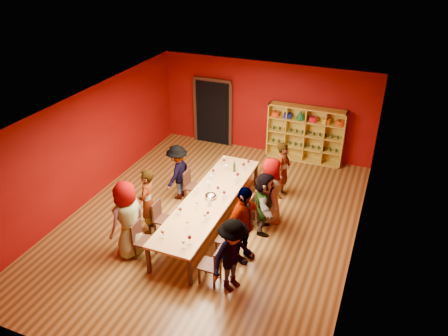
% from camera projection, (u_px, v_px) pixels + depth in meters
% --- Properties ---
extents(room_shell, '(7.10, 9.10, 3.04)m').
position_uv_depth(room_shell, '(209.00, 171.00, 10.37)').
color(room_shell, brown).
rests_on(room_shell, ground).
extents(tasting_table, '(1.10, 4.50, 0.75)m').
position_uv_depth(tasting_table, '(210.00, 199.00, 10.76)').
color(tasting_table, tan).
rests_on(tasting_table, ground).
extents(doorway, '(1.40, 0.17, 2.30)m').
position_uv_depth(doorway, '(213.00, 112.00, 14.75)').
color(doorway, black).
rests_on(doorway, ground).
extents(shelving_unit, '(2.40, 0.40, 1.80)m').
position_uv_depth(shelving_unit, '(306.00, 131.00, 13.67)').
color(shelving_unit, gold).
rests_on(shelving_unit, ground).
extents(chair_person_left_0, '(0.42, 0.42, 0.89)m').
position_uv_depth(chair_person_left_0, '(141.00, 238.00, 9.73)').
color(chair_person_left_0, '#321910').
rests_on(chair_person_left_0, ground).
extents(person_left_0, '(0.74, 1.02, 1.86)m').
position_uv_depth(person_left_0, '(128.00, 219.00, 9.62)').
color(person_left_0, '#161B3C').
rests_on(person_left_0, ground).
extents(chair_person_left_1, '(0.42, 0.42, 0.89)m').
position_uv_depth(chair_person_left_1, '(161.00, 217.00, 10.46)').
color(chair_person_left_1, '#321910').
rests_on(chair_person_left_1, ground).
extents(person_left_1, '(0.58, 0.71, 1.69)m').
position_uv_depth(person_left_1, '(148.00, 201.00, 10.41)').
color(person_left_1, '#CB888E').
rests_on(person_left_1, ground).
extents(chair_person_left_3, '(0.42, 0.42, 0.89)m').
position_uv_depth(chair_person_left_3, '(191.00, 184.00, 11.79)').
color(chair_person_left_3, '#321910').
rests_on(chair_person_left_3, ground).
extents(person_left_3, '(0.42, 1.01, 1.57)m').
position_uv_depth(person_left_3, '(178.00, 172.00, 11.78)').
color(person_left_3, tan).
rests_on(person_left_3, ground).
extents(chair_person_right_0, '(0.42, 0.42, 0.89)m').
position_uv_depth(chair_person_right_0, '(213.00, 263.00, 9.00)').
color(chair_person_right_0, '#321910').
rests_on(chair_person_right_0, ground).
extents(person_right_0, '(0.84, 1.17, 1.67)m').
position_uv_depth(person_right_0, '(233.00, 256.00, 8.70)').
color(person_right_0, '#506AA5').
rests_on(person_right_0, ground).
extents(chair_person_right_1, '(0.42, 0.42, 0.89)m').
position_uv_depth(chair_person_right_1, '(230.00, 237.00, 9.76)').
color(chair_person_right_1, '#321910').
rests_on(chair_person_right_1, ground).
extents(person_right_1, '(0.84, 1.20, 1.86)m').
position_uv_depth(person_right_1, '(243.00, 225.00, 9.45)').
color(person_right_1, '#151F3B').
rests_on(person_right_1, ground).
extents(chair_person_right_2, '(0.42, 0.42, 0.89)m').
position_uv_depth(chair_person_right_2, '(247.00, 210.00, 10.72)').
color(chair_person_right_2, '#321910').
rests_on(chair_person_right_2, ground).
extents(person_right_2, '(0.80, 1.54, 1.60)m').
position_uv_depth(person_right_2, '(264.00, 203.00, 10.43)').
color(person_right_2, '#5D8CC0').
rests_on(person_right_2, ground).
extents(chair_person_right_3, '(0.42, 0.42, 0.89)m').
position_uv_depth(chair_person_right_3, '(253.00, 200.00, 11.12)').
color(chair_person_right_3, '#321910').
rests_on(chair_person_right_3, ground).
extents(person_right_3, '(0.73, 0.96, 1.74)m').
position_uv_depth(person_right_3, '(271.00, 191.00, 10.79)').
color(person_right_3, '#4E4E53').
rests_on(person_right_3, ground).
extents(chair_person_right_4, '(0.42, 0.42, 0.89)m').
position_uv_depth(chair_person_right_4, '(268.00, 177.00, 12.12)').
color(chair_person_right_4, '#321910').
rests_on(chair_person_right_4, ground).
extents(person_right_4, '(0.49, 0.63, 1.62)m').
position_uv_depth(person_right_4, '(283.00, 170.00, 11.84)').
color(person_right_4, '#15163A').
rests_on(person_right_4, ground).
extents(wine_glass_0, '(0.09, 0.09, 0.22)m').
position_uv_depth(wine_glass_0, '(163.00, 232.00, 9.27)').
color(wine_glass_0, white).
rests_on(wine_glass_0, tasting_table).
extents(wine_glass_1, '(0.08, 0.08, 0.19)m').
position_uv_depth(wine_glass_1, '(180.00, 209.00, 10.04)').
color(wine_glass_1, white).
rests_on(wine_glass_1, tasting_table).
extents(wine_glass_2, '(0.08, 0.08, 0.20)m').
position_uv_depth(wine_glass_2, '(224.00, 158.00, 12.28)').
color(wine_glass_2, white).
rests_on(wine_glass_2, tasting_table).
extents(wine_glass_3, '(0.08, 0.08, 0.19)m').
position_uv_depth(wine_glass_3, '(224.00, 160.00, 12.16)').
color(wine_glass_3, white).
rests_on(wine_glass_3, tasting_table).
extents(wine_glass_4, '(0.09, 0.09, 0.22)m').
position_uv_depth(wine_glass_4, '(238.00, 175.00, 11.42)').
color(wine_glass_4, white).
rests_on(wine_glass_4, tasting_table).
extents(wine_glass_5, '(0.08, 0.08, 0.21)m').
position_uv_depth(wine_glass_5, '(195.00, 190.00, 10.74)').
color(wine_glass_5, white).
rests_on(wine_glass_5, tasting_table).
extents(wine_glass_6, '(0.08, 0.08, 0.20)m').
position_uv_depth(wine_glass_6, '(198.00, 188.00, 10.85)').
color(wine_glass_6, white).
rests_on(wine_glass_6, tasting_table).
extents(wine_glass_7, '(0.09, 0.09, 0.22)m').
position_uv_depth(wine_glass_7, '(243.00, 165.00, 11.90)').
color(wine_glass_7, white).
rests_on(wine_glass_7, tasting_table).
extents(wine_glass_8, '(0.08, 0.08, 0.21)m').
position_uv_depth(wine_glass_8, '(190.00, 238.00, 9.10)').
color(wine_glass_8, white).
rests_on(wine_glass_8, tasting_table).
extents(wine_glass_9, '(0.07, 0.07, 0.18)m').
position_uv_depth(wine_glass_9, '(208.00, 213.00, 9.93)').
color(wine_glass_9, white).
rests_on(wine_glass_9, tasting_table).
extents(wine_glass_10, '(0.08, 0.08, 0.20)m').
position_uv_depth(wine_glass_10, '(235.00, 179.00, 11.26)').
color(wine_glass_10, white).
rests_on(wine_glass_10, tasting_table).
extents(wine_glass_11, '(0.09, 0.09, 0.22)m').
position_uv_depth(wine_glass_11, '(211.00, 177.00, 11.32)').
color(wine_glass_11, white).
rests_on(wine_glass_11, tasting_table).
extents(wine_glass_12, '(0.09, 0.09, 0.22)m').
position_uv_depth(wine_glass_12, '(226.00, 166.00, 11.82)').
color(wine_glass_12, white).
rests_on(wine_glass_12, tasting_table).
extents(wine_glass_13, '(0.08, 0.08, 0.21)m').
position_uv_depth(wine_glass_13, '(197.00, 203.00, 10.26)').
color(wine_glass_13, white).
rests_on(wine_glass_13, tasting_table).
extents(wine_glass_14, '(0.08, 0.08, 0.19)m').
position_uv_depth(wine_glass_14, '(218.00, 188.00, 10.86)').
color(wine_glass_14, white).
rests_on(wine_glass_14, tasting_table).
extents(wine_glass_15, '(0.08, 0.08, 0.19)m').
position_uv_depth(wine_glass_15, '(224.00, 193.00, 10.67)').
color(wine_glass_15, white).
rests_on(wine_glass_15, tasting_table).
extents(wine_glass_16, '(0.07, 0.07, 0.18)m').
position_uv_depth(wine_glass_16, '(223.00, 196.00, 10.54)').
color(wine_glass_16, white).
rests_on(wine_glass_16, tasting_table).
extents(wine_glass_17, '(0.08, 0.08, 0.21)m').
position_uv_depth(wine_glass_17, '(163.00, 232.00, 9.27)').
color(wine_glass_17, white).
rests_on(wine_glass_17, tasting_table).
extents(wine_glass_18, '(0.07, 0.07, 0.18)m').
position_uv_depth(wine_glass_18, '(183.00, 242.00, 8.99)').
color(wine_glass_18, white).
rests_on(wine_glass_18, tasting_table).
extents(wine_glass_19, '(0.08, 0.08, 0.21)m').
position_uv_depth(wine_glass_19, '(248.00, 162.00, 12.07)').
color(wine_glass_19, white).
rests_on(wine_glass_19, tasting_table).
extents(wine_glass_20, '(0.09, 0.09, 0.22)m').
position_uv_depth(wine_glass_20, '(179.00, 208.00, 10.05)').
color(wine_glass_20, white).
rests_on(wine_glass_20, tasting_table).
extents(wine_glass_21, '(0.07, 0.07, 0.18)m').
position_uv_depth(wine_glass_21, '(188.00, 222.00, 9.61)').
color(wine_glass_21, white).
rests_on(wine_glass_21, tasting_table).
extents(wine_glass_22, '(0.09, 0.09, 0.22)m').
position_uv_depth(wine_glass_22, '(205.00, 215.00, 9.81)').
color(wine_glass_22, white).
rests_on(wine_glass_22, tasting_table).
extents(wine_glass_23, '(0.08, 0.08, 0.20)m').
position_uv_depth(wine_glass_23, '(213.00, 171.00, 11.63)').
color(wine_glass_23, white).
rests_on(wine_glass_23, tasting_table).
extents(spittoon_bowl, '(0.29, 0.29, 0.16)m').
position_uv_depth(spittoon_bowl, '(211.00, 196.00, 10.68)').
color(spittoon_bowl, '#B8BBBF').
rests_on(spittoon_bowl, tasting_table).
extents(carafe_a, '(0.12, 0.12, 0.25)m').
position_uv_depth(carafe_a, '(208.00, 186.00, 11.01)').
color(carafe_a, white).
rests_on(carafe_a, tasting_table).
extents(carafe_b, '(0.09, 0.09, 0.23)m').
position_uv_depth(carafe_b, '(209.00, 202.00, 10.38)').
color(carafe_b, white).
rests_on(carafe_b, tasting_table).
extents(wine_bottle, '(0.10, 0.10, 0.31)m').
position_uv_depth(wine_bottle, '(234.00, 168.00, 11.84)').
color(wine_bottle, '#123215').
rests_on(wine_bottle, tasting_table).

